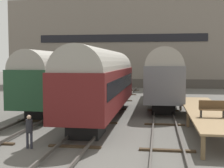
{
  "coord_description": "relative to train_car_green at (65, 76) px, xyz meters",
  "views": [
    {
      "loc": [
        3.96,
        -17.39,
        4.16
      ],
      "look_at": [
        0.0,
        9.35,
        2.2
      ],
      "focal_mm": 50.0,
      "sensor_mm": 36.0,
      "label": 1
    }
  ],
  "objects": [
    {
      "name": "bench",
      "position": [
        11.3,
        -10.07,
        -1.22
      ],
      "size": [
        1.4,
        0.4,
        0.91
      ],
      "color": "brown",
      "rests_on": "station_platform"
    },
    {
      "name": "warehouse_building",
      "position": [
        2.59,
        26.85,
        4.26
      ],
      "size": [
        37.68,
        10.79,
        14.19
      ],
      "color": "#46403A",
      "rests_on": "ground"
    },
    {
      "name": "track_right",
      "position": [
        8.83,
        -10.07,
        -2.69
      ],
      "size": [
        2.6,
        60.0,
        0.26
      ],
      "color": "#4C4742",
      "rests_on": "ground"
    },
    {
      "name": "train_car_grey",
      "position": [
        8.83,
        3.44,
        0.14
      ],
      "size": [
        3.03,
        17.01,
        5.25
      ],
      "color": "black",
      "rests_on": "ground"
    },
    {
      "name": "person_worker",
      "position": [
        2.32,
        -13.55,
        -1.87
      ],
      "size": [
        0.32,
        0.32,
        1.62
      ],
      "color": "#282833",
      "rests_on": "ground"
    },
    {
      "name": "train_car_green",
      "position": [
        0.0,
        0.0,
        0.0
      ],
      "size": [
        2.85,
        17.77,
        4.96
      ],
      "color": "black",
      "rests_on": "ground"
    },
    {
      "name": "track_middle",
      "position": [
        4.41,
        -10.07,
        -2.69
      ],
      "size": [
        2.6,
        60.0,
        0.26
      ],
      "color": "#4C4742",
      "rests_on": "ground"
    },
    {
      "name": "ground_plane",
      "position": [
        4.41,
        -10.07,
        -2.84
      ],
      "size": [
        200.0,
        200.0,
        0.0
      ],
      "primitive_type": "plane",
      "color": "#56544F"
    },
    {
      "name": "train_car_maroon",
      "position": [
        4.41,
        -5.59,
        0.01
      ],
      "size": [
        3.05,
        15.3,
        5.04
      ],
      "color": "black",
      "rests_on": "ground"
    },
    {
      "name": "station_platform",
      "position": [
        11.35,
        -7.38,
        -1.79
      ],
      "size": [
        2.41,
        13.68,
        1.13
      ],
      "color": "#8C704C",
      "rests_on": "ground"
    },
    {
      "name": "track_left",
      "position": [
        0.0,
        -10.07,
        -2.69
      ],
      "size": [
        2.6,
        60.0,
        0.26
      ],
      "color": "#4C4742",
      "rests_on": "ground"
    }
  ]
}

